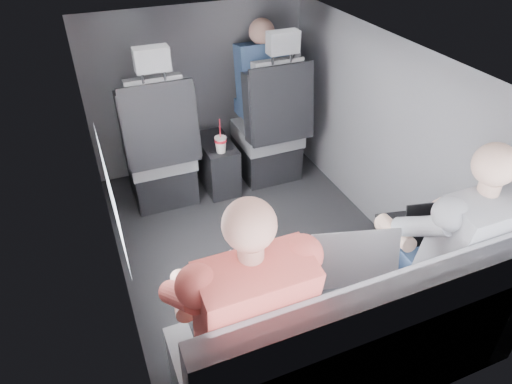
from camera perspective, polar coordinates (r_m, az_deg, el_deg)
name	(u,v)px	position (r m, az deg, el deg)	size (l,w,h in m)	color
floor	(259,250)	(3.17, 0.39, -7.28)	(2.60, 2.60, 0.00)	black
ceiling	(260,57)	(2.47, 0.52, 16.55)	(2.60, 2.60, 0.00)	#B2B2AD
panel_left	(107,200)	(2.61, -18.11, -1.01)	(0.02, 2.60, 1.35)	#56565B
panel_right	(384,140)	(3.18, 15.66, 6.31)	(0.02, 2.60, 1.35)	#56565B
panel_front	(198,90)	(3.87, -7.26, 12.54)	(1.80, 0.02, 1.35)	#56565B
panel_back	(389,329)	(1.93, 16.33, -16.16)	(1.80, 0.02, 1.35)	#56565B
side_window	(111,195)	(2.23, -17.64, -0.40)	(0.02, 0.75, 0.42)	white
seatbelt	(281,95)	(3.41, 3.09, 11.96)	(0.05, 0.01, 0.65)	black
front_seat_left	(160,156)	(3.50, -11.86, 4.47)	(0.52, 0.58, 1.26)	black
front_seat_right	(270,134)	(3.72, 1.79, 7.25)	(0.52, 0.58, 1.26)	black
center_console	(217,164)	(3.72, -4.88, 3.52)	(0.24, 0.48, 0.41)	black
rear_bench	(346,341)	(2.32, 11.20, -17.85)	(1.60, 0.57, 0.92)	slate
soda_cup	(221,144)	(3.45, -4.43, 6.02)	(0.09, 0.09, 0.27)	white
laptop_white	(229,283)	(2.07, -3.38, -11.29)	(0.42, 0.46, 0.25)	white
laptop_silver	(340,258)	(2.21, 10.46, -8.14)	(0.46, 0.46, 0.28)	#BBBBC0
laptop_black	(421,224)	(2.53, 19.95, -3.84)	(0.38, 0.37, 0.24)	black
passenger_rear_left	(241,310)	(1.95, -1.86, -14.55)	(0.53, 0.65, 1.27)	#302F34
passenger_rear_right	(447,245)	(2.43, 22.75, -6.13)	(0.52, 0.64, 1.25)	navy
passenger_front_right	(261,81)	(3.80, 0.69, 13.70)	(0.40, 0.40, 0.82)	navy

